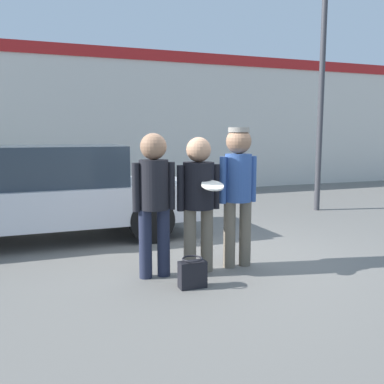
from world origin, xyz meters
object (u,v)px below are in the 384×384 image
(parked_car_near, at_px, (53,192))
(street_lamp, at_px, (335,28))
(person_middle_with_frisbee, at_px, (199,193))
(person_left, at_px, (154,193))
(person_right, at_px, (238,184))
(handbag, at_px, (192,273))

(parked_car_near, distance_m, street_lamp, 6.64)
(person_middle_with_frisbee, bearing_deg, person_left, 177.59)
(person_left, distance_m, person_right, 1.09)
(person_left, relative_size, street_lamp, 0.27)
(person_left, height_order, person_middle_with_frisbee, person_left)
(person_right, relative_size, street_lamp, 0.28)
(person_right, height_order, handbag, person_right)
(person_middle_with_frisbee, height_order, parked_car_near, person_middle_with_frisbee)
(parked_car_near, distance_m, handbag, 3.19)
(street_lamp, bearing_deg, person_left, -148.08)
(person_middle_with_frisbee, relative_size, parked_car_near, 0.37)
(person_left, relative_size, person_middle_with_frisbee, 1.03)
(parked_car_near, relative_size, street_lamp, 0.69)
(parked_car_near, height_order, handbag, parked_car_near)
(handbag, bearing_deg, person_right, 32.76)
(parked_car_near, bearing_deg, person_left, -67.08)
(person_left, distance_m, parked_car_near, 2.58)
(person_left, bearing_deg, person_right, 1.08)
(person_left, distance_m, street_lamp, 6.37)
(person_left, relative_size, person_right, 0.96)
(person_left, xyz_separation_m, parked_car_near, (-1.00, 2.36, -0.25))
(person_right, bearing_deg, handbag, -147.24)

